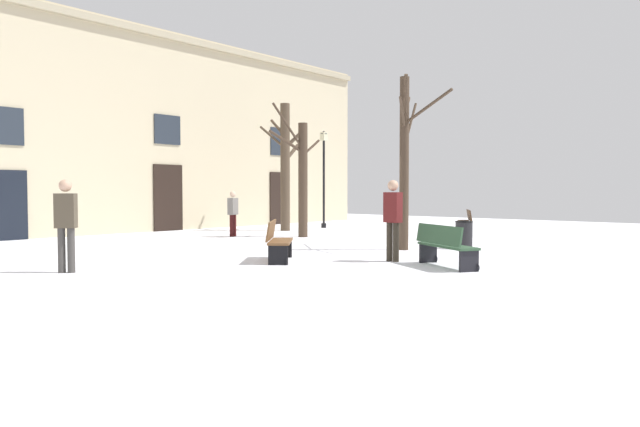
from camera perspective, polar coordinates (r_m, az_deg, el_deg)
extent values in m
plane|color=white|center=(16.52, 5.11, -3.25)|extent=(35.65, 35.65, 0.00)
cube|color=beige|center=(23.91, -14.75, 7.90)|extent=(22.28, 0.40, 7.93)
cube|color=tan|center=(24.36, -14.50, 16.68)|extent=(22.28, 0.30, 0.24)
cube|color=black|center=(20.77, -28.79, 0.73)|extent=(1.20, 0.08, 2.26)
cube|color=#262D38|center=(20.86, -28.92, 7.69)|extent=(1.08, 0.06, 1.20)
cube|color=black|center=(23.45, -14.96, 1.53)|extent=(1.31, 0.08, 2.63)
cube|color=#262D38|center=(23.57, -15.03, 8.10)|extent=(1.18, 0.06, 1.16)
cube|color=black|center=(27.32, -4.18, 1.54)|extent=(1.10, 0.08, 2.49)
cube|color=#262D38|center=(27.42, -4.20, 7.19)|extent=(0.99, 0.06, 1.31)
cylinder|color=#4C3D2D|center=(22.80, -3.51, 4.63)|extent=(0.38, 0.38, 5.06)
cylinder|color=#4C3D2D|center=(23.40, -3.63, 7.41)|extent=(0.85, 0.98, 1.14)
cylinder|color=#4C3D2D|center=(23.21, -2.86, 6.07)|extent=(1.01, 0.32, 0.80)
cylinder|color=#4C3D2D|center=(23.14, -4.75, 7.59)|extent=(0.45, 1.15, 0.98)
cylinder|color=#4C3D2D|center=(23.52, -4.21, 8.52)|extent=(0.58, 1.33, 0.86)
cylinder|color=#4C3D2D|center=(23.38, -3.49, 9.07)|extent=(0.76, 0.74, 0.76)
cylinder|color=#4C3D2D|center=(22.88, -2.60, 7.44)|extent=(0.69, 0.68, 0.80)
cylinder|color=#423326|center=(19.59, -1.72, 3.35)|extent=(0.32, 0.32, 3.91)
cylinder|color=#423326|center=(20.18, -1.80, 6.38)|extent=(0.87, 0.90, 1.44)
cylinder|color=#423326|center=(19.95, -0.91, 6.59)|extent=(0.89, 0.10, 0.62)
cylinder|color=#423326|center=(19.39, -3.20, 8.68)|extent=(1.22, 0.38, 1.53)
cylinder|color=#423326|center=(19.34, -3.37, 7.17)|extent=(1.30, 0.47, 0.75)
cylinder|color=#423326|center=(15.45, 8.42, 4.94)|extent=(0.25, 0.25, 4.62)
cylinder|color=#423326|center=(16.01, 9.01, 8.73)|extent=(1.04, 0.34, 1.34)
cylinder|color=#423326|center=(16.43, 8.70, 10.32)|extent=(1.53, 0.87, 0.93)
cylinder|color=#423326|center=(15.04, 8.24, 9.90)|extent=(1.01, 0.57, 0.72)
cylinder|color=#423326|center=(15.14, 10.69, 10.42)|extent=(0.20, 1.51, 0.80)
cylinder|color=#423326|center=(15.28, 8.52, 11.40)|extent=(0.68, 0.53, 1.11)
cylinder|color=black|center=(24.48, 0.38, 2.93)|extent=(0.10, 0.10, 3.74)
cylinder|color=black|center=(24.52, 0.38, -1.21)|extent=(0.22, 0.22, 0.20)
cube|color=beige|center=(24.59, 0.38, 7.71)|extent=(0.24, 0.24, 0.36)
cone|color=black|center=(24.61, 0.38, 8.12)|extent=(0.30, 0.30, 0.14)
cylinder|color=black|center=(16.09, 14.20, -2.15)|extent=(0.46, 0.46, 0.73)
torus|color=black|center=(16.06, 14.21, -0.80)|extent=(0.49, 0.49, 0.04)
cube|color=#2D4C33|center=(12.16, 12.62, -3.17)|extent=(1.22, 1.69, 0.05)
cube|color=#2D4C33|center=(12.03, 11.77, -2.08)|extent=(0.90, 1.51, 0.40)
cube|color=black|center=(11.54, 14.67, -4.58)|extent=(0.40, 0.26, 0.44)
torus|color=black|center=(11.66, 15.41, -5.22)|extent=(0.11, 0.16, 0.17)
cube|color=black|center=(12.84, 10.76, -3.86)|extent=(0.40, 0.26, 0.44)
torus|color=black|center=(12.95, 11.46, -4.44)|extent=(0.11, 0.16, 0.17)
cube|color=brown|center=(12.91, -3.96, -2.80)|extent=(1.46, 1.36, 0.05)
cube|color=brown|center=(12.91, -4.92, -1.67)|extent=(1.23, 1.09, 0.43)
cube|color=black|center=(12.24, -4.22, -4.13)|extent=(0.32, 0.36, 0.44)
torus|color=black|center=(12.24, -3.35, -4.79)|extent=(0.15, 0.13, 0.17)
cube|color=black|center=(13.63, -3.73, -3.47)|extent=(0.32, 0.36, 0.44)
torus|color=black|center=(13.63, -2.95, -4.07)|extent=(0.15, 0.13, 0.17)
cube|color=#3D2819|center=(21.87, 14.23, -0.77)|extent=(1.49, 1.12, 0.05)
cube|color=#3D2819|center=(21.87, 14.71, -0.16)|extent=(1.34, 0.87, 0.39)
cube|color=black|center=(22.57, 14.11, -1.25)|extent=(0.24, 0.34, 0.45)
torus|color=black|center=(22.57, 13.72, -1.62)|extent=(0.16, 0.11, 0.17)
cube|color=black|center=(21.20, 14.36, -1.48)|extent=(0.24, 0.34, 0.45)
torus|color=black|center=(21.20, 13.95, -1.87)|extent=(0.16, 0.11, 0.17)
cylinder|color=#350F0F|center=(20.00, -8.83, -1.22)|extent=(0.14, 0.14, 0.76)
cylinder|color=#350F0F|center=(20.15, -8.57, -1.19)|extent=(0.14, 0.14, 0.76)
cube|color=slate|center=(20.05, -8.71, 0.72)|extent=(0.43, 0.34, 0.58)
sphere|color=beige|center=(20.04, -8.72, 1.94)|extent=(0.21, 0.21, 0.21)
cylinder|color=#2D271E|center=(12.83, 7.60, -2.87)|extent=(0.14, 0.14, 0.88)
cylinder|color=#2D271E|center=(12.94, 6.97, -2.82)|extent=(0.14, 0.14, 0.88)
cube|color=#591919|center=(12.84, 7.30, 0.62)|extent=(0.24, 0.39, 0.68)
sphere|color=tan|center=(12.84, 7.31, 2.80)|extent=(0.24, 0.24, 0.24)
cylinder|color=#403D3A|center=(12.11, -24.43, -3.38)|extent=(0.14, 0.14, 0.87)
cylinder|color=#403D3A|center=(12.05, -23.63, -3.40)|extent=(0.14, 0.14, 0.87)
cube|color=#4C4233|center=(12.03, -24.09, 0.26)|extent=(0.43, 0.42, 0.67)
sphere|color=tan|center=(12.03, -24.13, 2.56)|extent=(0.24, 0.24, 0.24)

